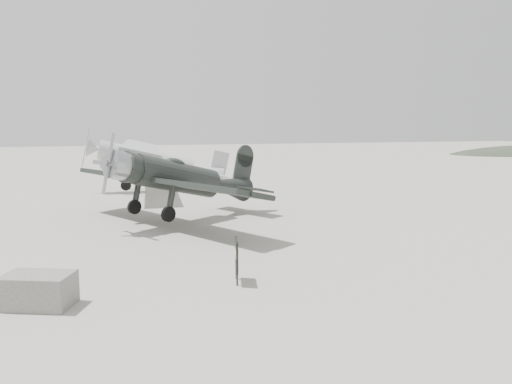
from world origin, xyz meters
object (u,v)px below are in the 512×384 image
at_px(equipment_block, 38,290).
at_px(sign_board, 237,256).
at_px(lowwing_monoplane, 183,179).
at_px(highwing_monoplane, 152,156).

relative_size(equipment_block, sign_board, 1.27).
distance_m(lowwing_monoplane, highwing_monoplane, 9.98).
xyz_separation_m(lowwing_monoplane, equipment_block, (-4.53, -8.96, -1.44)).
bearing_deg(lowwing_monoplane, sign_board, -118.35).
bearing_deg(lowwing_monoplane, highwing_monoplane, 63.10).
bearing_deg(sign_board, equipment_block, -163.11).
relative_size(lowwing_monoplane, equipment_block, 6.66).
distance_m(equipment_block, sign_board, 4.77).
height_order(highwing_monoplane, sign_board, highwing_monoplane).
height_order(highwing_monoplane, equipment_block, highwing_monoplane).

